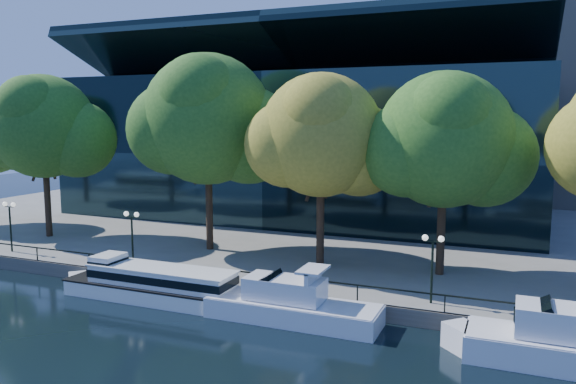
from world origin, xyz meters
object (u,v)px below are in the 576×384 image
at_px(cruiser_near, 286,303).
at_px(tree_4, 447,143).
at_px(lamp_1, 132,226).
at_px(lamp_2, 433,253).
at_px(tree_1, 44,129).
at_px(tree_3, 323,138).
at_px(tour_boat, 152,282).
at_px(lamp_0, 10,215).
at_px(tree_2, 209,122).
at_px(cruiser_far, 566,343).

relative_size(cruiser_near, tree_4, 0.82).
bearing_deg(lamp_1, lamp_2, 0.00).
bearing_deg(tree_1, lamp_1, -22.63).
distance_m(tree_4, lamp_2, 8.81).
relative_size(tree_1, lamp_2, 3.60).
xyz_separation_m(tree_1, tree_3, (26.29, -0.62, -0.42)).
distance_m(tour_boat, lamp_0, 16.37).
distance_m(cruiser_near, tree_3, 12.50).
xyz_separation_m(lamp_1, lamp_2, (21.17, 0.00, 0.00)).
height_order(lamp_0, lamp_1, same).
distance_m(tree_3, lamp_1, 15.08).
height_order(cruiser_near, tree_4, tree_4).
xyz_separation_m(cruiser_near, tree_1, (-26.93, 8.97, 9.71)).
height_order(tree_3, lamp_1, tree_3).
distance_m(tour_boat, tree_2, 14.32).
distance_m(cruiser_near, lamp_0, 25.69).
relative_size(tree_1, lamp_0, 3.60).
bearing_deg(lamp_2, lamp_0, 180.00).
xyz_separation_m(lamp_0, lamp_2, (33.09, 0.00, 0.00)).
height_order(tree_1, lamp_0, tree_1).
bearing_deg(cruiser_near, lamp_2, 23.06).
xyz_separation_m(tree_3, lamp_1, (-12.74, -5.03, -6.33)).
xyz_separation_m(tree_3, lamp_0, (-24.66, -5.03, -6.33)).
bearing_deg(tree_2, tree_3, -9.99).
height_order(tree_4, lamp_1, tree_4).
relative_size(cruiser_near, lamp_2, 2.81).
distance_m(cruiser_near, tree_4, 15.29).
distance_m(tree_4, lamp_0, 34.09).
xyz_separation_m(tour_boat, lamp_0, (-15.81, 3.13, 2.86)).
height_order(lamp_1, lamp_2, same).
distance_m(cruiser_near, lamp_1, 14.09).
height_order(cruiser_far, tree_3, tree_3).
distance_m(cruiser_far, tree_3, 19.90).
distance_m(lamp_0, lamp_1, 11.93).
height_order(cruiser_far, lamp_1, lamp_1).
relative_size(cruiser_far, tree_3, 0.81).
relative_size(cruiser_far, lamp_1, 2.79).
distance_m(tour_boat, lamp_2, 17.80).
xyz_separation_m(tree_4, lamp_1, (-21.00, -6.37, -6.08)).
bearing_deg(tree_2, tree_4, -1.38).
height_order(tour_boat, tree_4, tree_4).
bearing_deg(cruiser_far, tree_3, 149.56).
bearing_deg(lamp_0, tree_2, 25.17).
bearing_deg(lamp_1, cruiser_near, -13.93).
bearing_deg(tree_4, tree_3, -170.76).
relative_size(tree_1, lamp_1, 3.60).
height_order(tree_4, lamp_2, tree_4).
relative_size(tour_boat, tree_4, 1.01).
xyz_separation_m(lamp_0, lamp_1, (11.93, 0.00, 0.00)).
relative_size(tour_boat, lamp_1, 3.46).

